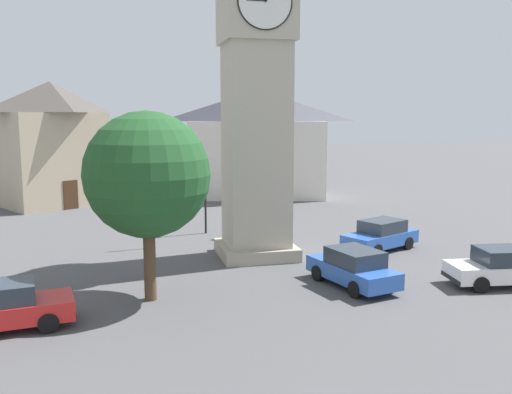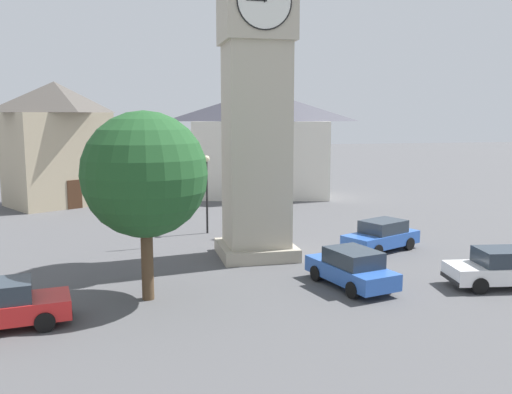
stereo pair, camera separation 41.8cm
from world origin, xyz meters
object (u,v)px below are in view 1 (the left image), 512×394
Objects in this scene: car_red_corner at (502,267)px; road_sign at (147,212)px; tree at (147,175)px; lamp_post at (205,181)px; pedestrian at (230,220)px; building_shop_left at (52,143)px; car_silver_kerb at (4,307)px; building_corner_back at (257,143)px; car_blue_kerb at (353,268)px; car_white_side at (381,235)px; clock_tower at (256,26)px.

road_sign is (13.35, -9.69, 1.14)m from car_red_corner.
lamp_post is (-3.72, -11.06, -1.57)m from tree.
building_shop_left reaches higher than pedestrian.
car_silver_kerb is 25.99m from building_shop_left.
pedestrian is at bearing 123.19° from lamp_post.
road_sign is at bearing 16.06° from pedestrian.
lamp_post is (-8.36, -12.93, 2.28)m from car_silver_kerb.
building_corner_back is 4.48× the size of road_sign.
car_red_corner is 0.47× the size of building_shop_left.
lamp_post is (4.15, -11.33, 2.28)m from car_blue_kerb.
car_white_side is at bearing -73.13° from car_red_corner.
building_shop_left is at bearing -76.27° from tree.
car_red_corner is 32.23m from building_shop_left.
tree is (7.87, -0.26, 3.85)m from car_blue_kerb.
car_white_side is 8.17m from pedestrian.
tree is at bearing -1.92° from car_blue_kerb.
car_silver_kerb is at bearing 92.64° from building_shop_left.
car_blue_kerb is at bearing 110.12° from lamp_post.
road_sign is (4.51, 1.30, 0.89)m from pedestrian.
car_white_side is 2.63× the size of pedestrian.
pedestrian is 0.13× the size of building_corner_back.
car_red_corner is 0.97× the size of car_white_side.
tree is 0.75× the size of building_shop_left.
tree reaches higher than lamp_post.
car_silver_kerb is at bearing 7.30° from car_blue_kerb.
road_sign is (-0.30, -8.11, -2.71)m from tree.
lamp_post is at bearing -51.87° from car_red_corner.
building_corner_back is (3.47, -26.35, 3.72)m from car_red_corner.
tree is 1.54× the size of lamp_post.
building_corner_back is at bearing -120.68° from road_sign.
lamp_post is (1.08, -1.66, 2.04)m from pedestrian.
road_sign is (-4.93, -9.97, 1.14)m from car_silver_kerb.
car_red_corner is 16.54m from road_sign.
tree is 0.55× the size of building_corner_back.
building_shop_left reaches higher than car_white_side.
building_corner_back is 15.21m from lamp_post.
lamp_post is at bearing 64.77° from building_corner_back.
building_corner_back reaches higher than car_silver_kerb.
car_blue_kerb is at bearing 54.08° from car_white_side.
car_white_side is at bearing -156.93° from tree.
car_blue_kerb is at bearing -12.89° from car_red_corner.
building_corner_back is at bearing -85.71° from car_white_side.
building_shop_left is 16.03m from building_corner_back.
car_blue_kerb is 0.64× the size of tree.
clock_tower is 2.01× the size of building_shop_left.
pedestrian reaches higher than car_red_corner.
building_shop_left reaches higher than tree.
building_shop_left is (11.11, -18.50, -6.07)m from clock_tower.
car_blue_kerb and car_red_corner have the same top height.
clock_tower is at bearing -39.48° from car_red_corner.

